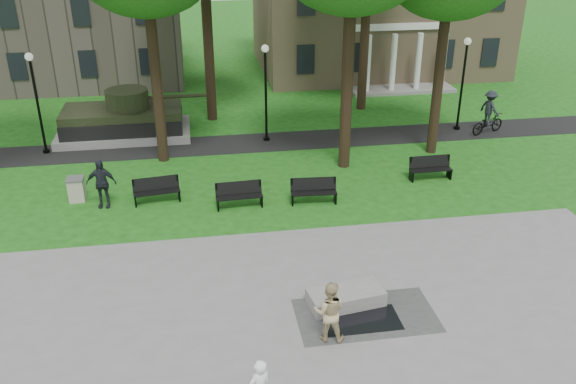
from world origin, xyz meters
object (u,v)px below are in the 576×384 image
object	(u,v)px
friend_watching	(329,312)
park_bench_0	(157,190)
concrete_block	(346,297)
cyclist	(489,116)
trash_bin	(77,189)

from	to	relation	value
friend_watching	park_bench_0	world-z (taller)	friend_watching
concrete_block	cyclist	distance (m)	16.96
cyclist	park_bench_0	bearing A→B (deg)	86.64
concrete_block	friend_watching	size ratio (longest dim) A/B	1.24
friend_watching	cyclist	size ratio (longest dim) A/B	0.79
park_bench_0	trash_bin	world-z (taller)	park_bench_0
cyclist	park_bench_0	xyz separation A→B (m)	(-16.39, -5.31, -0.39)
friend_watching	cyclist	world-z (taller)	cyclist
concrete_block	park_bench_0	world-z (taller)	park_bench_0
friend_watching	cyclist	xyz separation A→B (m)	(11.56, 14.59, 0.01)
concrete_block	trash_bin	size ratio (longest dim) A/B	2.29
friend_watching	cyclist	bearing A→B (deg)	-114.05
trash_bin	cyclist	bearing A→B (deg)	13.45
cyclist	trash_bin	bearing A→B (deg)	82.14
concrete_block	trash_bin	bearing A→B (deg)	136.19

